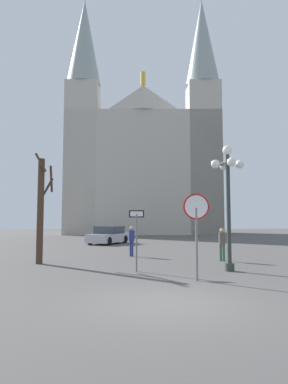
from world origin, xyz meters
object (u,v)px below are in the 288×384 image
object	(u,v)px
one_way_arrow_sign	(137,233)
bare_tree	(41,208)
stop_sign	(196,218)
pedestrian_standing	(222,241)
street_lamp	(228,187)
parked_car_near_silver	(109,235)
pedestrian_walking	(132,238)
cathedral	(143,158)

from	to	relation	value
one_way_arrow_sign	bare_tree	world-z (taller)	bare_tree
stop_sign	pedestrian_standing	world-z (taller)	stop_sign
one_way_arrow_sign	bare_tree	xyz separation A→B (m)	(-4.31, 2.45, 1.03)
bare_tree	stop_sign	bearing A→B (deg)	-35.38
street_lamp	parked_car_near_silver	bearing A→B (deg)	110.64
stop_sign	pedestrian_walking	bearing A→B (deg)	105.93
cathedral	street_lamp	bearing A→B (deg)	-86.89
pedestrian_walking	pedestrian_standing	world-z (taller)	pedestrian_walking
stop_sign	parked_car_near_silver	bearing A→B (deg)	103.00
pedestrian_standing	pedestrian_walking	bearing A→B (deg)	152.74
bare_tree	parked_car_near_silver	bearing A→B (deg)	78.70
cathedral	pedestrian_walking	xyz separation A→B (m)	(-1.96, -27.65, -9.62)
one_way_arrow_sign	pedestrian_walking	size ratio (longest dim) A/B	1.45
street_lamp	cathedral	bearing A→B (deg)	93.11
stop_sign	street_lamp	distance (m)	2.85
cathedral	pedestrian_walking	world-z (taller)	cathedral
cathedral	stop_sign	size ratio (longest dim) A/B	11.63
bare_tree	pedestrian_walking	size ratio (longest dim) A/B	3.10
one_way_arrow_sign	parked_car_near_silver	xyz separation A→B (m)	(-1.89, 14.57, -0.82)
cathedral	parked_car_near_silver	distance (m)	21.15
parked_car_near_silver	street_lamp	bearing A→B (deg)	-69.36
bare_tree	pedestrian_walking	distance (m)	5.26
street_lamp	pedestrian_standing	xyz separation A→B (m)	(0.59, 3.05, -2.34)
street_lamp	bare_tree	distance (m)	8.36
bare_tree	pedestrian_standing	bearing A→B (deg)	3.61
street_lamp	bare_tree	bearing A→B (deg)	162.43
stop_sign	bare_tree	distance (m)	7.68
one_way_arrow_sign	street_lamp	world-z (taller)	street_lamp
pedestrian_walking	street_lamp	bearing A→B (deg)	-54.67
parked_car_near_silver	pedestrian_standing	bearing A→B (deg)	-62.21
cathedral	stop_sign	world-z (taller)	cathedral
one_way_arrow_sign	stop_sign	bearing A→B (deg)	-45.83
stop_sign	one_way_arrow_sign	world-z (taller)	stop_sign
cathedral	bare_tree	xyz separation A→B (m)	(-6.15, -30.43, -8.07)
one_way_arrow_sign	street_lamp	distance (m)	4.04
cathedral	bare_tree	world-z (taller)	cathedral
bare_tree	parked_car_near_silver	size ratio (longest dim) A/B	1.12
one_way_arrow_sign	bare_tree	size ratio (longest dim) A/B	0.47
stop_sign	pedestrian_standing	size ratio (longest dim) A/B	1.82
pedestrian_walking	parked_car_near_silver	bearing A→B (deg)	100.70
pedestrian_walking	one_way_arrow_sign	bearing A→B (deg)	-88.63
stop_sign	bare_tree	world-z (taller)	bare_tree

